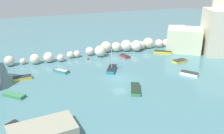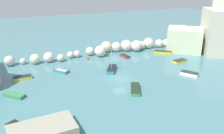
{
  "view_description": "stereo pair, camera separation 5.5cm",
  "coord_description": "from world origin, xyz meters",
  "views": [
    {
      "loc": [
        -16.18,
        -35.79,
        17.46
      ],
      "look_at": [
        0.0,
        3.64,
        1.0
      ],
      "focal_mm": 37.74,
      "sensor_mm": 36.0,
      "label": 1
    },
    {
      "loc": [
        -16.13,
        -35.81,
        17.46
      ],
      "look_at": [
        0.0,
        3.64,
        1.0
      ],
      "focal_mm": 37.74,
      "sensor_mm": 36.0,
      "label": 2
    }
  ],
  "objects": [
    {
      "name": "rock_breakwater",
      "position": [
        3.95,
        14.79,
        1.19
      ],
      "size": [
        40.45,
        5.29,
        2.79
      ],
      "color": "beige",
      "rests_on": "ground"
    },
    {
      "name": "cove_water",
      "position": [
        0.0,
        0.0,
        0.0
      ],
      "size": [
        160.0,
        160.0,
        0.0
      ],
      "primitive_type": "plane",
      "color": "teal",
      "rests_on": "ground"
    },
    {
      "name": "moored_boat_3",
      "position": [
        -17.46,
        -9.59,
        0.27
      ],
      "size": [
        3.43,
        4.18,
        0.55
      ],
      "rotation": [
        0.0,
        0.0,
        2.15
      ],
      "color": "yellow",
      "rests_on": "cove_water"
    },
    {
      "name": "moored_boat_6",
      "position": [
        -17.93,
        -0.06,
        0.26
      ],
      "size": [
        3.44,
        3.33,
        0.51
      ],
      "rotation": [
        0.0,
        0.0,
        2.39
      ],
      "color": "#398453",
      "rests_on": "cove_water"
    },
    {
      "name": "moored_boat_7",
      "position": [
        15.75,
        3.21,
        0.25
      ],
      "size": [
        3.31,
        1.95,
        0.51
      ],
      "rotation": [
        0.0,
        0.0,
        3.27
      ],
      "color": "yellow",
      "rests_on": "cove_water"
    },
    {
      "name": "moored_boat_4",
      "position": [
        12.85,
        -3.51,
        0.32
      ],
      "size": [
        2.95,
        3.43,
        0.65
      ],
      "rotation": [
        0.0,
        0.0,
        5.32
      ],
      "color": "white",
      "rests_on": "cove_water"
    },
    {
      "name": "channel_buoy",
      "position": [
        -2.21,
        12.52,
        0.25
      ],
      "size": [
        0.49,
        0.49,
        0.49
      ],
      "primitive_type": "sphere",
      "color": "red",
      "rests_on": "cove_water"
    },
    {
      "name": "moored_boat_2",
      "position": [
        15.81,
        9.83,
        0.32
      ],
      "size": [
        4.19,
        3.52,
        0.64
      ],
      "rotation": [
        0.0,
        0.0,
        2.52
      ],
      "color": "gold",
      "rests_on": "cove_water"
    },
    {
      "name": "moored_boat_9",
      "position": [
        6.18,
        10.87,
        0.23
      ],
      "size": [
        1.68,
        2.95,
        0.47
      ],
      "rotation": [
        0.0,
        0.0,
        1.72
      ],
      "color": "#BF3238",
      "rests_on": "cove_water"
    },
    {
      "name": "moored_boat_8",
      "position": [
        -16.4,
        6.46,
        0.29
      ],
      "size": [
        3.31,
        1.65,
        0.59
      ],
      "rotation": [
        0.0,
        0.0,
        3.22
      ],
      "color": "yellow",
      "rests_on": "cove_water"
    },
    {
      "name": "moored_boat_5",
      "position": [
        -9.23,
        7.16,
        0.25
      ],
      "size": [
        2.97,
        3.22,
        0.47
      ],
      "rotation": [
        0.0,
        0.0,
        2.26
      ],
      "color": "teal",
      "rests_on": "cove_water"
    },
    {
      "name": "cliff_headland_right",
      "position": [
        30.12,
        6.75,
        4.76
      ],
      "size": [
        25.48,
        23.37,
        12.77
      ],
      "color": "beige",
      "rests_on": "ground"
    },
    {
      "name": "stone_dock",
      "position": [
        -14.98,
        -11.59,
        0.65
      ],
      "size": [
        7.88,
        4.87,
        1.3
      ],
      "primitive_type": "cube",
      "rotation": [
        0.0,
        0.0,
        0.08
      ],
      "color": "gray",
      "rests_on": "ground"
    },
    {
      "name": "moored_boat_1",
      "position": [
        0.13,
        4.14,
        0.36
      ],
      "size": [
        3.37,
        4.24,
        4.34
      ],
      "rotation": [
        0.0,
        0.0,
        4.16
      ],
      "color": "teal",
      "rests_on": "cove_water"
    },
    {
      "name": "moored_boat_0",
      "position": [
        0.4,
        -5.39,
        0.29
      ],
      "size": [
        3.19,
        4.47,
        0.59
      ],
      "rotation": [
        0.0,
        0.0,
        1.11
      ],
      "color": "#388C52",
      "rests_on": "cove_water"
    }
  ]
}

